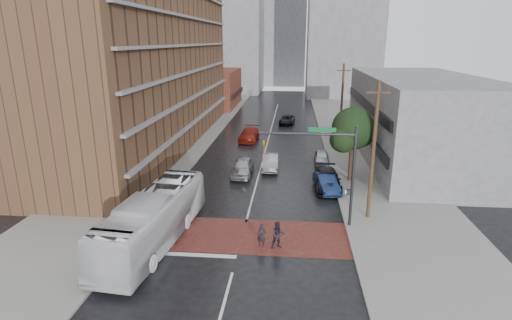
% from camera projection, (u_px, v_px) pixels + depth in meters
% --- Properties ---
extents(ground, '(160.00, 160.00, 0.00)m').
position_uv_depth(ground, '(241.00, 239.00, 26.23)').
color(ground, black).
rests_on(ground, ground).
extents(crosswalk, '(14.00, 5.00, 0.02)m').
position_uv_depth(crosswalk, '(242.00, 235.00, 26.71)').
color(crosswalk, brown).
rests_on(crosswalk, ground).
extents(sidewalk_west, '(9.00, 90.00, 0.15)m').
position_uv_depth(sidewalk_west, '(178.00, 142.00, 51.08)').
color(sidewalk_west, gray).
rests_on(sidewalk_west, ground).
extents(sidewalk_east, '(9.00, 90.00, 0.15)m').
position_uv_depth(sidewalk_east, '(360.00, 146.00, 49.01)').
color(sidewalk_east, gray).
rests_on(sidewalk_east, ground).
extents(apartment_block, '(10.00, 44.00, 28.00)m').
position_uv_depth(apartment_block, '(147.00, 27.00, 46.33)').
color(apartment_block, brown).
rests_on(apartment_block, ground).
extents(storefront_west, '(8.00, 16.00, 7.00)m').
position_uv_depth(storefront_west, '(216.00, 88.00, 77.78)').
color(storefront_west, brown).
rests_on(storefront_west, ground).
extents(building_east, '(11.00, 26.00, 9.00)m').
position_uv_depth(building_east, '(418.00, 119.00, 42.52)').
color(building_east, gray).
rests_on(building_east, ground).
extents(distant_tower_west, '(18.00, 16.00, 32.00)m').
position_uv_depth(distant_tower_west, '(225.00, 25.00, 97.23)').
color(distant_tower_west, gray).
rests_on(distant_tower_west, ground).
extents(distant_tower_east, '(16.00, 14.00, 36.00)m').
position_uv_depth(distant_tower_east, '(345.00, 14.00, 88.42)').
color(distant_tower_east, gray).
rests_on(distant_tower_east, ground).
extents(distant_tower_center, '(12.00, 10.00, 24.00)m').
position_uv_depth(distant_tower_center, '(284.00, 42.00, 113.34)').
color(distant_tower_center, gray).
rests_on(distant_tower_center, ground).
extents(street_tree, '(4.20, 4.10, 6.90)m').
position_uv_depth(street_tree, '(353.00, 131.00, 35.58)').
color(street_tree, '#332319').
rests_on(street_tree, ground).
extents(signal_mast, '(6.50, 0.30, 7.20)m').
position_uv_depth(signal_mast, '(332.00, 162.00, 26.73)').
color(signal_mast, '#2D2D33').
rests_on(signal_mast, ground).
extents(utility_pole_near, '(1.60, 0.26, 10.00)m').
position_uv_depth(utility_pole_near, '(373.00, 151.00, 27.78)').
color(utility_pole_near, '#473321').
rests_on(utility_pole_near, ground).
extents(utility_pole_far, '(1.60, 0.26, 10.00)m').
position_uv_depth(utility_pole_far, '(341.00, 106.00, 46.84)').
color(utility_pole_far, '#473321').
rests_on(utility_pole_far, ground).
extents(transit_bus, '(3.95, 12.23, 3.35)m').
position_uv_depth(transit_bus, '(154.00, 219.00, 25.29)').
color(transit_bus, silver).
rests_on(transit_bus, ground).
extents(pedestrian_a, '(0.62, 0.47, 1.55)m').
position_uv_depth(pedestrian_a, '(262.00, 235.00, 25.05)').
color(pedestrian_a, black).
rests_on(pedestrian_a, ground).
extents(pedestrian_b, '(1.02, 0.88, 1.80)m').
position_uv_depth(pedestrian_b, '(278.00, 235.00, 24.83)').
color(pedestrian_b, black).
rests_on(pedestrian_b, ground).
extents(car_travel_a, '(2.02, 4.80, 1.62)m').
position_uv_depth(car_travel_a, '(242.00, 167.00, 38.40)').
color(car_travel_a, '#A9ADB1').
rests_on(car_travel_a, ground).
extents(car_travel_b, '(1.69, 4.59, 1.50)m').
position_uv_depth(car_travel_b, '(270.00, 162.00, 40.24)').
color(car_travel_b, '#A8A9B0').
rests_on(car_travel_b, ground).
extents(car_travel_c, '(2.54, 5.57, 1.58)m').
position_uv_depth(car_travel_c, '(249.00, 134.00, 51.79)').
color(car_travel_c, maroon).
rests_on(car_travel_c, ground).
extents(suv_travel, '(2.60, 4.84, 1.29)m').
position_uv_depth(suv_travel, '(287.00, 120.00, 62.14)').
color(suv_travel, black).
rests_on(suv_travel, ground).
extents(car_parked_near, '(2.26, 4.59, 1.45)m').
position_uv_depth(car_parked_near, '(326.00, 183.00, 34.44)').
color(car_parked_near, '#142548').
rests_on(car_parked_near, ground).
extents(car_parked_mid, '(2.29, 5.49, 1.58)m').
position_uv_depth(car_parked_mid, '(327.00, 180.00, 34.97)').
color(car_parked_mid, black).
rests_on(car_parked_mid, ground).
extents(car_parked_far, '(1.64, 3.87, 1.30)m').
position_uv_depth(car_parked_far, '(322.00, 157.00, 42.29)').
color(car_parked_far, '#A9ACB1').
rests_on(car_parked_far, ground).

